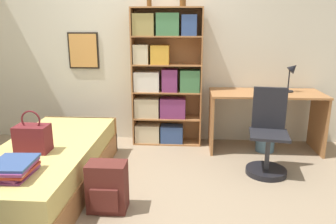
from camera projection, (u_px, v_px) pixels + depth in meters
name	position (u px, v px, depth m)	size (l,w,h in m)	color
ground_plane	(117.00, 189.00, 3.25)	(14.00, 14.00, 0.00)	gray
wall_back	(138.00, 46.00, 4.43)	(10.00, 0.09, 2.60)	beige
bed	(49.00, 166.00, 3.26)	(0.92, 2.06, 0.45)	#A36B3D
handbag	(33.00, 138.00, 3.00)	(0.30, 0.19, 0.39)	maroon
book_stack_on_bed	(15.00, 168.00, 2.53)	(0.32, 0.38, 0.12)	#7A336B
bookcase	(163.00, 79.00, 4.32)	(0.91, 0.29, 1.80)	#A36B3D
bottle_green	(149.00, 1.00, 4.11)	(0.06, 0.06, 0.20)	brown
desk	(265.00, 109.00, 4.17)	(1.40, 0.62, 0.76)	#A36B3D
desk_lamp	(292.00, 72.00, 4.08)	(0.18, 0.14, 0.38)	black
desk_chair	(268.00, 146.00, 3.56)	(0.45, 0.45, 0.93)	black
backpack	(107.00, 187.00, 2.84)	(0.34, 0.24, 0.44)	#56231E
waste_bin	(265.00, 141.00, 4.21)	(0.24, 0.24, 0.27)	slate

